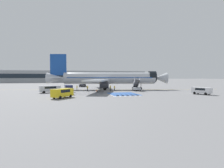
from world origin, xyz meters
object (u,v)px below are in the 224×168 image
airliner (108,78)px  boarding_stairs_forward (136,87)px  ground_crew_0 (77,88)px  ground_crew_2 (115,88)px  ground_crew_3 (87,88)px  terminal_building (72,77)px  fuel_tanker (83,82)px  service_van_3 (68,89)px  service_van_1 (202,90)px  service_van_0 (62,92)px  service_van_2 (50,88)px  traffic_cone_0 (97,90)px  ground_crew_1 (110,88)px

airliner → boarding_stairs_forward: airliner is taller
ground_crew_0 → ground_crew_2: size_ratio=1.12×
ground_crew_3 → terminal_building: terminal_building is taller
fuel_tanker → service_van_3: bearing=-92.2°
service_van_1 → ground_crew_2: (-18.14, 16.36, -0.17)m
airliner → ground_crew_2: bearing=24.4°
boarding_stairs_forward → ground_crew_0: bearing=-176.4°
service_van_0 → terminal_building: bearing=-50.1°
ground_crew_0 → ground_crew_2: (11.53, -1.71, -0.13)m
airliner → service_van_2: 19.66m
service_van_0 → ground_crew_3: 17.62m
service_van_3 → ground_crew_2: 15.76m
service_van_2 → traffic_cone_0: service_van_2 is taller
service_van_3 → ground_crew_2: size_ratio=2.75×
ground_crew_0 → ground_crew_2: ground_crew_0 is taller
airliner → service_van_0: 25.39m
traffic_cone_0 → terminal_building: terminal_building is taller
service_van_1 → ground_crew_2: 24.43m
ground_crew_1 → service_van_3: bearing=110.6°
boarding_stairs_forward → service_van_3: 21.77m
service_van_2 → traffic_cone_0: bearing=78.3°
service_van_2 → service_van_3: 6.94m
service_van_1 → ground_crew_2: bearing=-68.5°
airliner → boarding_stairs_forward: size_ratio=7.36×
service_van_1 → ground_crew_3: service_van_1 is taller
service_van_3 → traffic_cone_0: service_van_3 is taller
ground_crew_1 → fuel_tanker: bearing=6.9°
ground_crew_1 → traffic_cone_0: size_ratio=2.98×
service_van_3 → ground_crew_2: bearing=21.7°
fuel_tanker → ground_crew_1: bearing=-69.9°
service_van_1 → traffic_cone_0: 28.39m
service_van_1 → ground_crew_0: ground_crew_0 is taller
service_van_2 → terminal_building: terminal_building is taller
service_van_1 → ground_crew_2: service_van_1 is taller
boarding_stairs_forward → fuel_tanker: size_ratio=0.56×
airliner → ground_crew_2: 6.14m
terminal_building → ground_crew_1: bearing=-84.0°
airliner → terminal_building: (-10.39, 87.48, 0.70)m
airliner → service_van_1: 29.08m
service_van_1 → traffic_cone_0: service_van_1 is taller
service_van_3 → service_van_2: bearing=130.7°
fuel_tanker → service_van_2: (-11.04, -30.01, -0.67)m
ground_crew_2 → ground_crew_3: ground_crew_3 is taller
service_van_0 → ground_crew_3: (6.75, 16.27, -0.20)m
service_van_0 → service_van_2: same height
service_van_0 → ground_crew_2: service_van_0 is taller
service_van_0 → ground_crew_0: service_van_0 is taller
traffic_cone_0 → service_van_1: bearing=-32.6°
fuel_tanker → ground_crew_3: size_ratio=5.85×
airliner → service_van_1: (19.26, -21.60, -2.83)m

